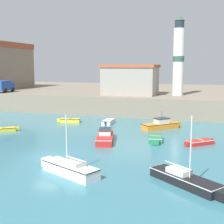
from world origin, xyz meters
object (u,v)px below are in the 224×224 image
Objects in this scene: dinghy_yellow_4 at (4,129)px; dinghy_green_3 at (156,139)px; dinghy_yellow_0 at (70,120)px; harbor_shed_mid_row at (130,80)px; motorboat_orange_7 at (161,125)px; sailboat_white_2 at (69,168)px; dinghy_red_8 at (200,142)px; truck_on_quay at (4,86)px; lighthouse at (179,57)px; sailboat_black_6 at (186,179)px; motorboat_red_9 at (105,136)px; dinghy_white_1 at (109,122)px.

dinghy_green_3 is at bearing 2.24° from dinghy_yellow_4.
dinghy_yellow_0 is 0.36× the size of harbor_shed_mid_row.
dinghy_yellow_4 is 19.94m from motorboat_orange_7.
sailboat_white_2 is 1.86× the size of dinghy_red_8.
dinghy_yellow_4 is (-14.62, 11.64, -0.24)m from sailboat_white_2.
lighthouse is at bearing 6.59° from truck_on_quay.
harbor_shed_mid_row is (-3.77, 32.12, 5.25)m from sailboat_white_2.
motorboat_red_9 is (-9.45, 10.38, 0.08)m from sailboat_black_6.
lighthouse reaches higher than dinghy_yellow_4.
dinghy_white_1 is (5.67, 0.80, -0.01)m from dinghy_yellow_0.
sailboat_white_2 is 0.89× the size of motorboat_red_9.
harbor_shed_mid_row reaches higher than motorboat_red_9.
dinghy_green_3 is at bearing 109.49° from sailboat_black_6.
sailboat_white_2 is at bearing -79.34° from dinghy_white_1.
sailboat_black_6 is 34.30m from harbor_shed_mid_row.
dinghy_yellow_4 is 0.24× the size of lighthouse.
dinghy_white_1 is at bearing -123.17° from lighthouse.
sailboat_black_6 reaches higher than dinghy_white_1.
sailboat_white_2 is 8.48m from sailboat_black_6.
dinghy_white_1 is 0.37× the size of harbor_shed_mid_row.
dinghy_yellow_0 is 0.54× the size of motorboat_red_9.
dinghy_red_8 is at bearing -0.31° from dinghy_green_3.
dinghy_red_8 is 24.11m from harbor_shed_mid_row.
dinghy_yellow_0 is at bearing 157.91° from dinghy_red_8.
dinghy_green_3 is 5.47m from motorboat_red_9.
lighthouse is (-4.24, 32.54, 9.07)m from sailboat_black_6.
dinghy_green_3 is 22.63m from lighthouse.
lighthouse is (18.84, 21.42, 9.23)m from dinghy_yellow_4.
dinghy_yellow_4 is 23.52m from dinghy_red_8.
truck_on_quay is (-13.15, 17.73, 4.10)m from dinghy_yellow_4.
motorboat_orange_7 is at bearing -59.36° from harbor_shed_mid_row.
motorboat_red_9 is (13.63, -0.74, 0.23)m from dinghy_yellow_4.
sailboat_white_2 is 32.76m from harbor_shed_mid_row.
sailboat_white_2 reaches higher than dinghy_green_3.
dinghy_yellow_0 is at bearing 58.35° from dinghy_yellow_4.
dinghy_red_8 is 0.23× the size of lighthouse.
dinghy_red_8 is (12.78, -8.29, -0.04)m from dinghy_white_1.
truck_on_quay is at bearing 155.10° from dinghy_red_8.
dinghy_green_3 is at bearing -67.83° from harbor_shed_mid_row.
lighthouse is (0.50, 13.61, 8.98)m from motorboat_orange_7.
harbor_shed_mid_row is at bearing 122.66° from dinghy_red_8.
sailboat_white_2 is at bearing -100.85° from motorboat_orange_7.
dinghy_yellow_0 is 26.42m from sailboat_black_6.
motorboat_orange_7 reaches higher than dinghy_green_3.
sailboat_black_6 reaches higher than dinghy_yellow_4.
sailboat_black_6 reaches higher than sailboat_white_2.
dinghy_yellow_4 is at bearing -156.92° from motorboat_orange_7.
dinghy_green_3 is at bearing -28.35° from dinghy_yellow_0.
lighthouse is at bearing 87.89° from motorboat_orange_7.
truck_on_quay is at bearing 145.40° from motorboat_red_9.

